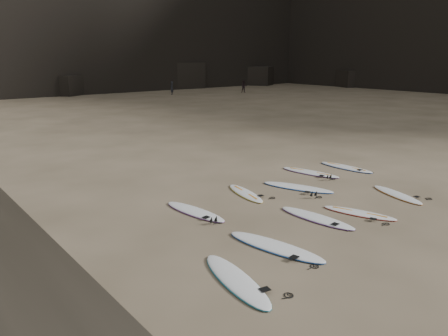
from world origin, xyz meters
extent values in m
plane|color=#897559|center=(0.00, 0.00, 0.00)|extent=(240.00, 240.00, 0.00)
cube|color=black|center=(8.00, 45.00, 1.16)|extent=(4.23, 4.46, 2.33)
cube|color=black|center=(25.00, 46.00, 1.80)|extent=(5.95, 5.19, 3.59)
cube|color=black|center=(38.00, 44.00, 1.44)|extent=(5.31, 5.56, 2.88)
cube|color=black|center=(46.00, 32.00, 1.21)|extent=(4.39, 4.01, 2.41)
ellipsoid|color=white|center=(-4.67, -1.21, 0.05)|extent=(1.16, 2.71, 0.09)
ellipsoid|color=white|center=(-2.83, -0.55, 0.05)|extent=(1.20, 2.87, 0.10)
ellipsoid|color=white|center=(-0.46, 0.10, 0.05)|extent=(0.81, 2.59, 0.09)
ellipsoid|color=white|center=(0.88, -0.44, 0.04)|extent=(1.20, 2.28, 0.08)
ellipsoid|color=white|center=(3.44, -0.19, 0.04)|extent=(1.21, 2.32, 0.08)
ellipsoid|color=white|center=(-2.95, 2.78, 0.05)|extent=(0.90, 2.55, 0.09)
ellipsoid|color=white|center=(-0.53, 3.19, 0.04)|extent=(1.06, 2.32, 0.08)
ellipsoid|color=white|center=(1.41, 2.52, 0.05)|extent=(1.58, 2.69, 0.10)
ellipsoid|color=white|center=(3.35, 3.60, 0.05)|extent=(1.12, 2.62, 0.09)
ellipsoid|color=white|center=(5.19, 3.18, 0.05)|extent=(0.73, 2.54, 0.09)
imported|color=black|center=(18.29, 37.96, 0.78)|extent=(0.68, 0.65, 1.57)
imported|color=black|center=(26.91, 34.59, 0.76)|extent=(0.92, 0.93, 1.52)
camera|label=1|loc=(-10.13, -7.61, 4.70)|focal=35.00mm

